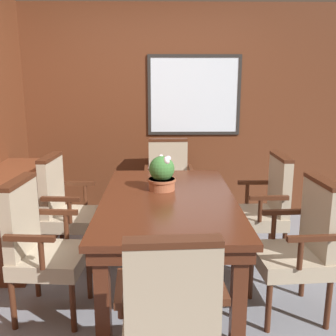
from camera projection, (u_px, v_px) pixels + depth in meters
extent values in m
plane|color=gray|center=(157.00, 299.00, 2.99)|extent=(14.00, 14.00, 0.00)
cube|color=#5B2D19|center=(158.00, 114.00, 4.58)|extent=(7.20, 0.06, 2.45)
cube|color=white|center=(194.00, 95.00, 4.49)|extent=(0.99, 0.01, 0.84)
cube|color=#282623|center=(195.00, 56.00, 4.39)|extent=(1.06, 0.02, 0.04)
cube|color=#282623|center=(194.00, 133.00, 4.59)|extent=(1.06, 0.02, 0.04)
cube|color=#282623|center=(149.00, 95.00, 4.48)|extent=(0.04, 0.02, 0.84)
cube|color=#282623|center=(239.00, 95.00, 4.50)|extent=(0.03, 0.02, 0.84)
cube|color=#4C2314|center=(103.00, 299.00, 2.37)|extent=(0.09, 0.09, 0.69)
cube|color=#4C2314|center=(239.00, 298.00, 2.38)|extent=(0.09, 0.09, 0.69)
cube|color=#4C2314|center=(126.00, 211.00, 3.91)|extent=(0.09, 0.09, 0.69)
cube|color=#4C2314|center=(208.00, 211.00, 3.92)|extent=(0.09, 0.09, 0.69)
cube|color=#4C2314|center=(168.00, 208.00, 3.08)|extent=(0.97, 1.73, 0.09)
cube|color=#4C2314|center=(168.00, 200.00, 3.06)|extent=(1.03, 1.79, 0.04)
cube|color=tan|center=(170.00, 329.00, 1.99)|extent=(0.49, 0.49, 0.11)
cube|color=tan|center=(173.00, 297.00, 1.73)|extent=(0.43, 0.10, 0.49)
cube|color=#472314|center=(173.00, 242.00, 1.67)|extent=(0.43, 0.11, 0.03)
cylinder|color=#472314|center=(216.00, 295.00, 2.00)|extent=(0.04, 0.04, 0.21)
cube|color=#472314|center=(220.00, 284.00, 1.91)|extent=(0.05, 0.33, 0.04)
cylinder|color=#472314|center=(121.00, 299.00, 1.97)|extent=(0.04, 0.04, 0.21)
cube|color=#472314|center=(120.00, 288.00, 1.87)|extent=(0.05, 0.33, 0.04)
cylinder|color=#472314|center=(229.00, 233.00, 3.79)|extent=(0.04, 0.04, 0.36)
cylinder|color=#472314|center=(237.00, 251.00, 3.40)|extent=(0.04, 0.04, 0.36)
cylinder|color=#472314|center=(271.00, 233.00, 3.81)|extent=(0.04, 0.04, 0.36)
cylinder|color=#472314|center=(284.00, 251.00, 3.41)|extent=(0.04, 0.04, 0.36)
cube|color=tan|center=(256.00, 218.00, 3.55)|extent=(0.47, 0.47, 0.11)
cube|color=tan|center=(280.00, 186.00, 3.49)|extent=(0.08, 0.43, 0.49)
cube|color=#472314|center=(281.00, 157.00, 3.43)|extent=(0.09, 0.43, 0.03)
cylinder|color=#472314|center=(247.00, 193.00, 3.75)|extent=(0.04, 0.04, 0.21)
cube|color=#472314|center=(255.00, 182.00, 3.73)|extent=(0.33, 0.04, 0.04)
cylinder|color=#472314|center=(260.00, 210.00, 3.28)|extent=(0.04, 0.04, 0.21)
cube|color=#472314|center=(269.00, 198.00, 3.25)|extent=(0.33, 0.04, 0.04)
cylinder|color=#472314|center=(73.00, 307.00, 2.58)|extent=(0.04, 0.04, 0.36)
cylinder|color=#472314|center=(89.00, 276.00, 2.97)|extent=(0.04, 0.04, 0.36)
cylinder|color=#472314|center=(13.00, 305.00, 2.61)|extent=(0.04, 0.04, 0.36)
cylinder|color=#472314|center=(37.00, 275.00, 3.00)|extent=(0.04, 0.04, 0.36)
cube|color=tan|center=(51.00, 260.00, 2.74)|extent=(0.50, 0.51, 0.11)
cube|color=tan|center=(21.00, 218.00, 2.68)|extent=(0.12, 0.43, 0.49)
cube|color=#472314|center=(18.00, 182.00, 2.62)|extent=(0.12, 0.44, 0.03)
cylinder|color=#472314|center=(41.00, 254.00, 2.46)|extent=(0.04, 0.04, 0.21)
cube|color=#472314|center=(29.00, 238.00, 2.44)|extent=(0.33, 0.06, 0.04)
cylinder|color=#472314|center=(66.00, 225.00, 2.93)|extent=(0.04, 0.04, 0.21)
cube|color=#472314|center=(56.00, 212.00, 2.91)|extent=(0.33, 0.06, 0.04)
cylinder|color=#472314|center=(251.00, 277.00, 2.97)|extent=(0.04, 0.04, 0.36)
cylinder|color=#472314|center=(268.00, 307.00, 2.58)|extent=(0.04, 0.04, 0.36)
cylinder|color=#472314|center=(303.00, 274.00, 3.00)|extent=(0.04, 0.04, 0.36)
cylinder|color=#472314|center=(328.00, 305.00, 2.61)|extent=(0.04, 0.04, 0.36)
cube|color=tan|center=(289.00, 260.00, 2.74)|extent=(0.50, 0.50, 0.11)
cube|color=tan|center=(320.00, 218.00, 2.68)|extent=(0.11, 0.43, 0.49)
cube|color=#472314|center=(323.00, 182.00, 2.62)|extent=(0.12, 0.43, 0.03)
cylinder|color=#472314|center=(274.00, 225.00, 2.93)|extent=(0.04, 0.04, 0.21)
cube|color=#472314|center=(284.00, 212.00, 2.91)|extent=(0.33, 0.06, 0.04)
cylinder|color=#472314|center=(300.00, 254.00, 2.46)|extent=(0.04, 0.04, 0.21)
cube|color=#472314|center=(312.00, 238.00, 2.44)|extent=(0.33, 0.06, 0.04)
cylinder|color=#472314|center=(93.00, 253.00, 3.36)|extent=(0.04, 0.04, 0.36)
cylinder|color=#472314|center=(103.00, 235.00, 3.76)|extent=(0.04, 0.04, 0.36)
cylinder|color=#472314|center=(47.00, 252.00, 3.38)|extent=(0.04, 0.04, 0.36)
cylinder|color=#472314|center=(62.00, 234.00, 3.78)|extent=(0.04, 0.04, 0.36)
cube|color=tan|center=(75.00, 219.00, 3.52)|extent=(0.50, 0.50, 0.11)
cube|color=tan|center=(52.00, 186.00, 3.46)|extent=(0.11, 0.43, 0.49)
cube|color=#472314|center=(50.00, 157.00, 3.40)|extent=(0.12, 0.44, 0.03)
cylinder|color=#472314|center=(70.00, 211.00, 3.24)|extent=(0.04, 0.04, 0.21)
cube|color=#472314|center=(61.00, 199.00, 3.22)|extent=(0.33, 0.06, 0.04)
cylinder|color=#472314|center=(85.00, 194.00, 3.71)|extent=(0.04, 0.04, 0.21)
cube|color=#472314|center=(77.00, 183.00, 3.69)|extent=(0.33, 0.06, 0.04)
cylinder|color=#472314|center=(150.00, 221.00, 4.12)|extent=(0.04, 0.04, 0.36)
cylinder|color=#472314|center=(189.00, 220.00, 4.14)|extent=(0.04, 0.04, 0.36)
cylinder|color=#472314|center=(150.00, 208.00, 4.52)|extent=(0.04, 0.04, 0.36)
cylinder|color=#472314|center=(186.00, 207.00, 4.54)|extent=(0.04, 0.04, 0.36)
cube|color=tan|center=(169.00, 193.00, 4.28)|extent=(0.48, 0.48, 0.11)
cube|color=tan|center=(168.00, 163.00, 4.40)|extent=(0.43, 0.09, 0.49)
cube|color=#472314|center=(168.00, 140.00, 4.34)|extent=(0.43, 0.10, 0.03)
cylinder|color=#472314|center=(146.00, 180.00, 4.20)|extent=(0.04, 0.04, 0.21)
cube|color=#472314|center=(146.00, 170.00, 4.24)|extent=(0.04, 0.33, 0.04)
cylinder|color=#472314|center=(191.00, 180.00, 4.22)|extent=(0.04, 0.04, 0.21)
cube|color=#472314|center=(191.00, 169.00, 4.26)|extent=(0.04, 0.33, 0.04)
cylinder|color=#9E5638|center=(162.00, 184.00, 3.25)|extent=(0.22, 0.22, 0.09)
cylinder|color=#9E5638|center=(162.00, 180.00, 3.25)|extent=(0.23, 0.23, 0.02)
sphere|color=#387033|center=(162.00, 169.00, 3.22)|extent=(0.21, 0.21, 0.21)
sphere|color=silver|center=(167.00, 162.00, 3.15)|extent=(0.05, 0.05, 0.05)
sphere|color=silver|center=(161.00, 157.00, 3.24)|extent=(0.04, 0.04, 0.04)
sphere|color=silver|center=(167.00, 159.00, 3.25)|extent=(0.05, 0.05, 0.05)
sphere|color=silver|center=(150.00, 168.00, 3.25)|extent=(0.04, 0.04, 0.04)
sphere|color=silver|center=(153.00, 163.00, 3.28)|extent=(0.04, 0.04, 0.04)
sphere|color=silver|center=(154.00, 162.00, 3.28)|extent=(0.05, 0.05, 0.05)
sphere|color=silver|center=(166.00, 159.00, 3.17)|extent=(0.04, 0.04, 0.04)
sphere|color=silver|center=(168.00, 159.00, 3.21)|extent=(0.05, 0.05, 0.05)
cube|color=brown|center=(16.00, 216.00, 3.58)|extent=(0.45, 1.07, 0.82)
cube|color=brown|center=(12.00, 172.00, 3.48)|extent=(0.47, 1.10, 0.02)
sphere|color=#4C422D|center=(40.00, 192.00, 3.53)|extent=(0.03, 0.03, 0.03)
sphere|color=#4C422D|center=(35.00, 235.00, 3.37)|extent=(0.03, 0.03, 0.03)
sphere|color=#4C422D|center=(50.00, 216.00, 3.84)|extent=(0.03, 0.03, 0.03)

